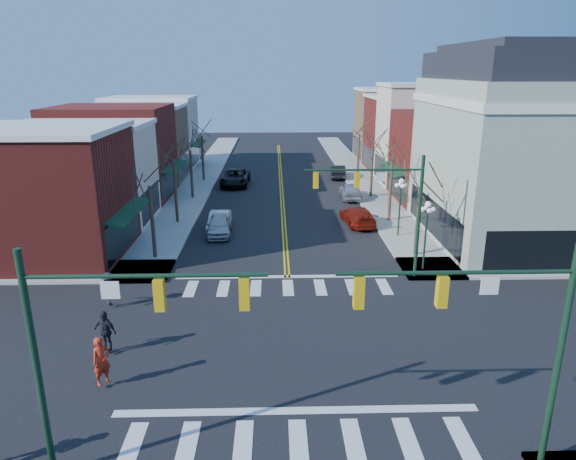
{
  "coord_description": "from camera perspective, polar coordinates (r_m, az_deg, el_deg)",
  "views": [
    {
      "loc": [
        -0.72,
        -20.1,
        11.63
      ],
      "look_at": [
        0.05,
        8.04,
        2.8
      ],
      "focal_mm": 32.0,
      "sensor_mm": 36.0,
      "label": 1
    }
  ],
  "objects": [
    {
      "name": "tree_left_b",
      "position": [
        40.87,
        -12.38,
        4.13
      ],
      "size": [
        0.24,
        0.24,
        5.04
      ],
      "primitive_type": "cylinder",
      "color": "#382B21",
      "rests_on": "ground"
    },
    {
      "name": "bldg_left_brick_a",
      "position": [
        35.93,
        -25.86,
        3.4
      ],
      "size": [
        10.0,
        8.5,
        8.0
      ],
      "primitive_type": "cube",
      "color": "maroon",
      "rests_on": "ground"
    },
    {
      "name": "car_left_mid",
      "position": [
        39.03,
        -7.65,
        0.97
      ],
      "size": [
        1.54,
        4.18,
        1.37
      ],
      "primitive_type": "imported",
      "rotation": [
        0.0,
        0.0,
        -0.02
      ],
      "color": "silver",
      "rests_on": "ground"
    },
    {
      "name": "tree_left_a",
      "position": [
        33.34,
        -14.81,
        0.72
      ],
      "size": [
        0.24,
        0.24,
        4.76
      ],
      "primitive_type": "cylinder",
      "color": "#382B21",
      "rests_on": "ground"
    },
    {
      "name": "sidewalk_left",
      "position": [
        42.49,
        -12.39,
        1.23
      ],
      "size": [
        3.5,
        70.0,
        0.15
      ],
      "primitive_type": "cube",
      "color": "#9E9B93",
      "rests_on": "ground"
    },
    {
      "name": "victorian_corner",
      "position": [
        38.96,
        24.98,
        8.48
      ],
      "size": [
        12.25,
        14.25,
        13.3
      ],
      "color": "#9CAB94",
      "rests_on": "ground"
    },
    {
      "name": "bldg_left_stucco_a",
      "position": [
        42.99,
        -21.75,
        5.62
      ],
      "size": [
        10.0,
        7.0,
        7.5
      ],
      "primitive_type": "cube",
      "color": "beige",
      "rests_on": "ground"
    },
    {
      "name": "lamppost_corner",
      "position": [
        31.18,
        15.13,
        0.66
      ],
      "size": [
        0.36,
        0.36,
        4.33
      ],
      "color": "#14331E",
      "rests_on": "ground"
    },
    {
      "name": "bldg_left_stucco_b",
      "position": [
        65.72,
        -14.78,
        10.28
      ],
      "size": [
        10.0,
        8.0,
        8.2
      ],
      "primitive_type": "cube",
      "color": "beige",
      "rests_on": "ground"
    },
    {
      "name": "traffic_mast_near_right",
      "position": [
        15.76,
        22.41,
        -10.06
      ],
      "size": [
        6.6,
        0.28,
        7.2
      ],
      "color": "#14331E",
      "rests_on": "ground"
    },
    {
      "name": "tree_right_c",
      "position": [
        48.85,
        9.29,
        6.32
      ],
      "size": [
        0.24,
        0.24,
        4.83
      ],
      "primitive_type": "cylinder",
      "color": "#382B21",
      "rests_on": "ground"
    },
    {
      "name": "bldg_right_tan",
      "position": [
        71.33,
        11.83,
        11.32
      ],
      "size": [
        10.0,
        8.0,
        9.0
      ],
      "primitive_type": "cube",
      "color": "#8F6F4F",
      "rests_on": "ground"
    },
    {
      "name": "tree_left_c",
      "position": [
        48.63,
        -10.68,
        6.03
      ],
      "size": [
        0.24,
        0.24,
        4.55
      ],
      "primitive_type": "cylinder",
      "color": "#382B21",
      "rests_on": "ground"
    },
    {
      "name": "tree_right_d",
      "position": [
        56.59,
        7.81,
        7.96
      ],
      "size": [
        0.24,
        0.24,
        4.97
      ],
      "primitive_type": "cylinder",
      "color": "#382B21",
      "rests_on": "ground"
    },
    {
      "name": "car_right_far",
      "position": [
        57.89,
        5.57,
        6.48
      ],
      "size": [
        1.88,
        4.52,
        1.45
      ],
      "primitive_type": "imported",
      "rotation": [
        0.0,
        0.0,
        3.06
      ],
      "color": "black",
      "rests_on": "ground"
    },
    {
      "name": "car_right_near",
      "position": [
        40.41,
        7.75,
        1.57
      ],
      "size": [
        2.55,
        5.06,
        1.41
      ],
      "primitive_type": "imported",
      "rotation": [
        0.0,
        0.0,
        3.26
      ],
      "color": "maroon",
      "rests_on": "ground"
    },
    {
      "name": "car_right_mid",
      "position": [
        48.48,
        6.95,
        4.34
      ],
      "size": [
        1.86,
        4.52,
        1.53
      ],
      "primitive_type": "imported",
      "rotation": [
        0.0,
        0.0,
        3.13
      ],
      "color": "#B8B8BD",
      "rests_on": "ground"
    },
    {
      "name": "car_left_far",
      "position": [
        54.14,
        -5.88,
        5.82
      ],
      "size": [
        3.0,
        6.08,
        1.66
      ],
      "primitive_type": "imported",
      "rotation": [
        0.0,
        0.0,
        -0.04
      ],
      "color": "black",
      "rests_on": "ground"
    },
    {
      "name": "bldg_right_brick_a",
      "position": [
        49.22,
        17.87,
        7.67
      ],
      "size": [
        10.0,
        8.5,
        8.0
      ],
      "primitive_type": "cube",
      "color": "maroon",
      "rests_on": "ground"
    },
    {
      "name": "traffic_mast_far_right",
      "position": [
        29.04,
        10.97,
        3.31
      ],
      "size": [
        6.6,
        0.28,
        7.2
      ],
      "color": "#14331E",
      "rests_on": "ground"
    },
    {
      "name": "lamppost_midblock",
      "position": [
        37.23,
        12.37,
        3.55
      ],
      "size": [
        0.36,
        0.36,
        4.33
      ],
      "color": "#14331E",
      "rests_on": "ground"
    },
    {
      "name": "pedestrian_red_a",
      "position": [
        21.18,
        -20.01,
        -13.51
      ],
      "size": [
        0.82,
        0.83,
        1.93
      ],
      "primitive_type": "imported",
      "rotation": [
        0.0,
        0.0,
        0.81
      ],
      "color": "red",
      "rests_on": "sidewalk_left"
    },
    {
      "name": "pedestrian_dark_a",
      "position": [
        23.4,
        -19.65,
        -10.52
      ],
      "size": [
        1.16,
        0.82,
        1.83
      ],
      "primitive_type": "imported",
      "rotation": [
        0.0,
        0.0,
        -0.38
      ],
      "color": "black",
      "rests_on": "sidewalk_left"
    },
    {
      "name": "bldg_left_tan",
      "position": [
        58.28,
        -16.45,
        9.1
      ],
      "size": [
        10.0,
        7.5,
        7.8
      ],
      "primitive_type": "cube",
      "color": "#8F6F4F",
      "rests_on": "ground"
    },
    {
      "name": "ground",
      "position": [
        23.23,
        0.43,
        -12.62
      ],
      "size": [
        160.0,
        160.0,
        0.0
      ],
      "primitive_type": "plane",
      "color": "black",
      "rests_on": "ground"
    },
    {
      "name": "pedestrian_dark_b",
      "position": [
        27.62,
        -19.3,
        -6.2
      ],
      "size": [
        1.19,
        1.29,
        1.74
      ],
      "primitive_type": "imported",
      "rotation": [
        0.0,
        0.0,
        2.21
      ],
      "color": "black",
      "rests_on": "sidewalk_left"
    },
    {
      "name": "tree_left_d",
      "position": [
        56.38,
        -9.45,
        7.81
      ],
      "size": [
        0.24,
        0.24,
        4.9
      ],
      "primitive_type": "cylinder",
      "color": "#382B21",
      "rests_on": "ground"
    },
    {
      "name": "traffic_mast_near_left",
      "position": [
        15.24,
        -20.2,
        -10.75
      ],
      "size": [
        6.6,
        0.28,
        7.2
      ],
      "color": "#14331E",
      "rests_on": "ground"
    },
    {
      "name": "tree_right_b",
      "position": [
        41.15,
        11.32,
        4.39
      ],
      "size": [
        0.24,
        0.24,
        5.18
      ],
      "primitive_type": "cylinder",
      "color": "#382B21",
      "rests_on": "ground"
    },
    {
      "name": "tree_right_a",
      "position": [
        33.72,
        14.2,
        0.83
      ],
      "size": [
        0.24,
        0.24,
        4.62
      ],
      "primitive_type": "cylinder",
      "color": "#382B21",
      "rests_on": "ground"
    },
    {
      "name": "bldg_left_brick_b",
      "position": [
        50.38,
        -18.79,
        8.08
      ],
      "size": [
        10.0,
        9.0,
        8.5
      ],
      "primitive_type": "cube",
      "color": "maroon",
      "rests_on": "ground"
    },
    {
      "name": "bldg_right_brick_b",
      "position": [
        63.64,
        13.44,
        10.29
      ],
      "size": [
        10.0,
        8.0,
        8.5
      ],
      "primitive_type": "cube",
      "color": "maroon",
      "rests_on": "ground"
    },
    {
      "name": "bldg_right_stucco",
      "position": [
        56.39,
        15.41,
        10.05
      ],
      "size": [
        10.0,
        7.0,
        10.0
      ],
      "primitive_type": "cube",
      "color": "beige",
      "rests_on": "ground"
    },
    {
      "name": "car_left_near",
      "position": [
        37.92,
        -7.67,
        0.55
      ],
      "size": [
        1.9,
        4.36,
        1.46
      ],
      "primitive_type": "imported",
      "rotation": [
        0.0,
        0.0,
        0.04
      ],
      "color": "#AEAEB3",
      "rests_on": "ground"
    },
    {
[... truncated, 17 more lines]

